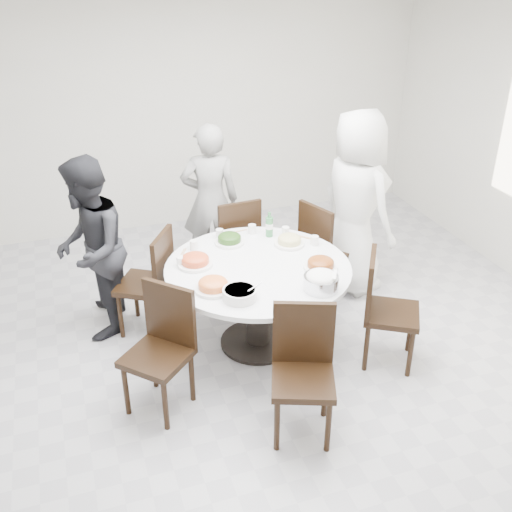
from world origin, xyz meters
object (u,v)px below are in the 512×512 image
object	(u,v)px
chair_nw	(144,282)
diner_middle	(210,201)
chair_n	(233,241)
diner_right	(356,203)
beverage_bottle	(269,224)
rice_bowl	(321,283)
chair_ne	(328,248)
chair_s	(303,378)
chair_se	(392,311)
dining_table	(258,306)
diner_left	(90,250)
soup_bowl	(240,294)
chair_sw	(157,354)

from	to	relation	value
chair_nw	diner_middle	distance (m)	1.22
chair_n	diner_right	size ratio (longest dim) A/B	0.54
diner_right	beverage_bottle	size ratio (longest dim) A/B	7.77
chair_n	rice_bowl	bearing A→B (deg)	93.94
chair_ne	chair_s	xyz separation A→B (m)	(-0.97, -1.69, 0.00)
chair_nw	chair_s	bearing A→B (deg)	57.52
chair_se	rice_bowl	world-z (taller)	chair_se
chair_nw	rice_bowl	size ratio (longest dim) A/B	3.60
chair_n	rice_bowl	world-z (taller)	chair_n
chair_nw	chair_n	bearing A→B (deg)	149.56
chair_n	beverage_bottle	world-z (taller)	beverage_bottle
chair_s	beverage_bottle	xyz separation A→B (m)	(0.33, 1.58, 0.39)
chair_n	chair_se	xyz separation A→B (m)	(0.83, -1.60, 0.00)
diner_middle	dining_table	bearing A→B (deg)	102.33
dining_table	diner_left	xyz separation A→B (m)	(-1.25, 0.66, 0.41)
rice_bowl	soup_bowl	xyz separation A→B (m)	(-0.61, 0.07, -0.02)
chair_sw	rice_bowl	bearing A→B (deg)	47.32
diner_left	soup_bowl	distance (m)	1.44
chair_n	chair_s	xyz separation A→B (m)	(-0.15, -2.12, 0.00)
chair_sw	chair_s	size ratio (longest dim) A/B	1.00
chair_n	beverage_bottle	xyz separation A→B (m)	(0.18, -0.54, 0.39)
chair_n	chair_nw	world-z (taller)	same
chair_nw	soup_bowl	size ratio (longest dim) A/B	3.75
chair_n	chair_sw	world-z (taller)	same
chair_sw	diner_left	xyz separation A→B (m)	(-0.32, 1.17, 0.31)
beverage_bottle	diner_right	bearing A→B (deg)	8.36
diner_right	diner_left	bearing A→B (deg)	72.90
chair_se	soup_bowl	distance (m)	1.26
dining_table	beverage_bottle	distance (m)	0.75
chair_se	diner_right	world-z (taller)	diner_right
dining_table	chair_nw	size ratio (longest dim) A/B	1.58
chair_ne	chair_nw	size ratio (longest dim) A/B	1.00
chair_se	soup_bowl	xyz separation A→B (m)	(-1.21, 0.14, 0.31)
chair_ne	beverage_bottle	world-z (taller)	beverage_bottle
dining_table	chair_ne	world-z (taller)	chair_ne
soup_bowl	chair_ne	bearing A→B (deg)	40.51
dining_table	soup_bowl	xyz separation A→B (m)	(-0.28, -0.42, 0.41)
diner_middle	beverage_bottle	distance (m)	0.93
dining_table	soup_bowl	size ratio (longest dim) A/B	5.92
chair_s	soup_bowl	distance (m)	0.78
chair_ne	chair_sw	world-z (taller)	same
chair_sw	rice_bowl	xyz separation A→B (m)	(1.26, 0.03, 0.33)
soup_bowl	diner_left	bearing A→B (deg)	132.13
diner_right	diner_middle	distance (m)	1.42
chair_sw	soup_bowl	size ratio (longest dim) A/B	3.75
chair_nw	chair_s	xyz separation A→B (m)	(0.80, -1.61, 0.00)
chair_ne	rice_bowl	xyz separation A→B (m)	(-0.59, -1.09, 0.33)
chair_ne	rice_bowl	bearing A→B (deg)	131.30
chair_nw	beverage_bottle	xyz separation A→B (m)	(1.13, -0.03, 0.39)
chair_sw	diner_middle	size ratio (longest dim) A/B	0.61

